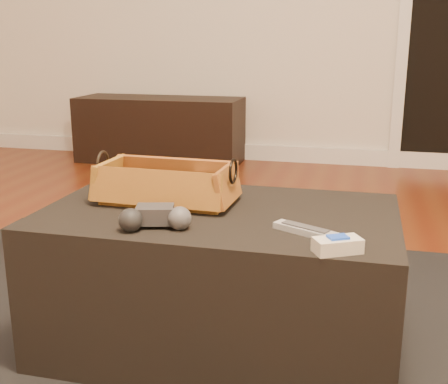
% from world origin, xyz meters
% --- Properties ---
extents(floor, '(5.00, 5.50, 0.01)m').
position_xyz_m(floor, '(0.00, 0.00, -0.01)').
color(floor, brown).
rests_on(floor, ground).
extents(baseboard, '(5.00, 0.04, 0.12)m').
position_xyz_m(baseboard, '(0.00, 2.73, 0.06)').
color(baseboard, white).
rests_on(baseboard, floor).
extents(door_jamb_left, '(0.08, 0.05, 2.05)m').
position_xyz_m(door_jamb_left, '(0.85, 2.72, 1.02)').
color(door_jamb_left, white).
rests_on(door_jamb_left, floor).
extents(media_cabinet, '(1.24, 0.45, 0.49)m').
position_xyz_m(media_cabinet, '(-0.88, 2.51, 0.24)').
color(media_cabinet, black).
rests_on(media_cabinet, floor).
extents(area_rug, '(2.60, 2.00, 0.01)m').
position_xyz_m(area_rug, '(0.24, -0.05, 0.01)').
color(area_rug, black).
rests_on(area_rug, floor).
extents(ottoman, '(1.00, 0.60, 0.42)m').
position_xyz_m(ottoman, '(0.24, -0.00, 0.22)').
color(ottoman, black).
rests_on(ottoman, area_rug).
extents(tv_remote, '(0.22, 0.06, 0.02)m').
position_xyz_m(tv_remote, '(0.04, 0.03, 0.46)').
color(tv_remote, black).
rests_on(tv_remote, wicker_basket).
extents(cloth_bundle, '(0.13, 0.10, 0.06)m').
position_xyz_m(cloth_bundle, '(0.17, 0.07, 0.48)').
color(cloth_bundle, tan).
rests_on(cloth_bundle, wicker_basket).
extents(wicker_basket, '(0.42, 0.23, 0.15)m').
position_xyz_m(wicker_basket, '(0.06, 0.04, 0.48)').
color(wicker_basket, '#AF6E27').
rests_on(wicker_basket, ottoman).
extents(game_controller, '(0.19, 0.14, 0.06)m').
position_xyz_m(game_controller, '(0.12, -0.20, 0.46)').
color(game_controller, '#2C2B2E').
rests_on(game_controller, ottoman).
extents(silver_remote, '(0.17, 0.11, 0.02)m').
position_xyz_m(silver_remote, '(0.50, -0.14, 0.44)').
color(silver_remote, '#ACAEB4').
rests_on(silver_remote, ottoman).
extents(cream_gadget, '(0.12, 0.10, 0.04)m').
position_xyz_m(cream_gadget, '(0.58, -0.26, 0.45)').
color(cream_gadget, beige).
rests_on(cream_gadget, ottoman).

